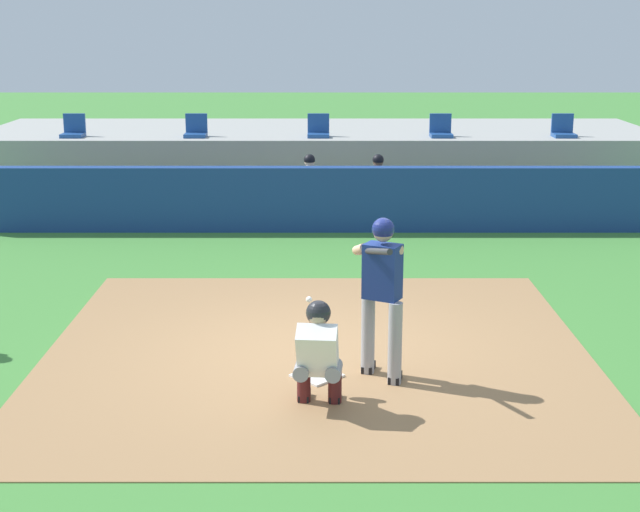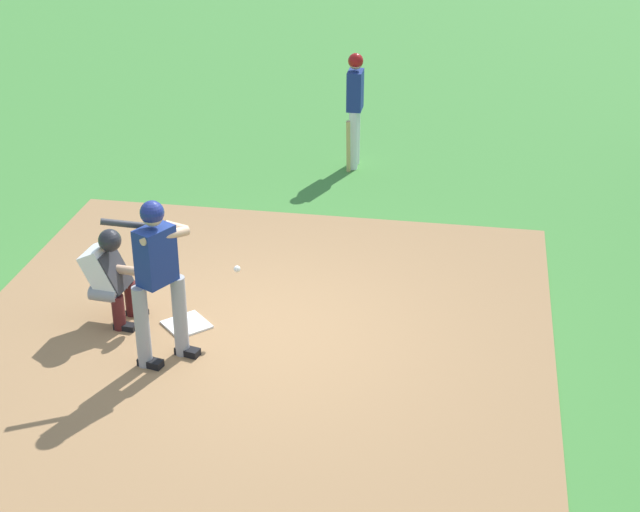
{
  "view_description": "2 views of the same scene",
  "coord_description": "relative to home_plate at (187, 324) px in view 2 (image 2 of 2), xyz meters",
  "views": [
    {
      "loc": [
        0.03,
        -10.39,
        3.83
      ],
      "look_at": [
        0.0,
        0.7,
        1.0
      ],
      "focal_mm": 52.23,
      "sensor_mm": 36.0,
      "label": 1
    },
    {
      "loc": [
        8.81,
        2.21,
        5.47
      ],
      "look_at": [
        0.0,
        0.7,
        1.0
      ],
      "focal_mm": 54.07,
      "sensor_mm": 36.0,
      "label": 2
    }
  ],
  "objects": [
    {
      "name": "ground_plane",
      "position": [
        0.0,
        0.8,
        -0.02
      ],
      "size": [
        80.0,
        80.0,
        0.0
      ],
      "primitive_type": "plane",
      "color": "#428438"
    },
    {
      "name": "dirt_infield",
      "position": [
        0.0,
        0.8,
        -0.02
      ],
      "size": [
        6.4,
        6.4,
        0.01
      ],
      "primitive_type": "cube",
      "color": "#9E754C",
      "rests_on": "ground"
    },
    {
      "name": "home_plate",
      "position": [
        0.0,
        0.0,
        0.0
      ],
      "size": [
        0.62,
        0.62,
        0.02
      ],
      "primitive_type": "cube",
      "rotation": [
        0.0,
        0.0,
        0.79
      ],
      "color": "white",
      "rests_on": "dirt_infield"
    },
    {
      "name": "batter_at_plate",
      "position": [
        0.69,
        -0.02,
        1.01
      ],
      "size": [
        0.56,
        0.9,
        1.8
      ],
      "color": "#99999E",
      "rests_on": "ground"
    },
    {
      "name": "catcher_crouched",
      "position": [
        0.01,
        -0.78,
        0.58
      ],
      "size": [
        0.51,
        1.74,
        1.13
      ],
      "color": "gray",
      "rests_on": "ground"
    },
    {
      "name": "on_deck_batter",
      "position": [
        -5.16,
        1.15,
        1.0
      ],
      "size": [
        0.58,
        0.23,
        1.79
      ],
      "color": "silver",
      "rests_on": "ground"
    }
  ]
}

